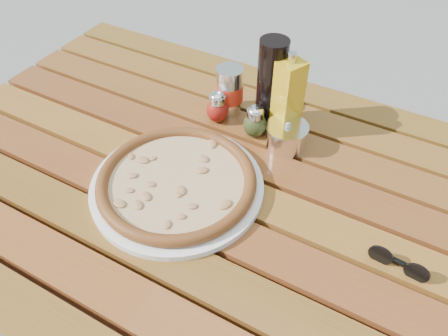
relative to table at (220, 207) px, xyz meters
The scene contains 10 objects.
table is the anchor object (origin of this frame).
plate 0.12m from the table, 142.97° to the right, with size 0.36×0.36×0.01m, color white.
pizza 0.13m from the table, 142.97° to the right, with size 0.39×0.39×0.03m.
pepper_shaker 0.24m from the table, 120.53° to the left, with size 0.06×0.06×0.08m.
oregano_shaker 0.21m from the table, 92.11° to the left, with size 0.06×0.06×0.08m.
dark_bottle 0.30m from the table, 89.41° to the left, with size 0.07×0.07×0.22m, color black.
soda_can 0.29m from the table, 113.74° to the left, with size 0.08×0.08×0.12m.
olive_oil_cruet 0.29m from the table, 77.67° to the left, with size 0.07×0.07×0.21m.
parmesan_tin 0.22m from the table, 67.36° to the left, with size 0.11×0.11×0.07m.
sunglasses 0.39m from the table, ahead, with size 0.11×0.03×0.04m.
Camera 1 is at (0.31, -0.55, 1.42)m, focal length 35.00 mm.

